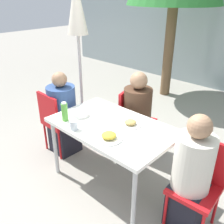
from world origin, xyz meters
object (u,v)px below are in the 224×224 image
person_left (63,116)px  salad_bowl (80,114)px  person_far (137,117)px  chair_right (199,179)px  drinking_cup (74,125)px  closed_umbrella (77,21)px  bottle (65,112)px  chair_far (133,116)px  chair_left (56,118)px  person_right (191,177)px

person_left → salad_bowl: size_ratio=6.27×
person_far → chair_right: bearing=50.3°
drinking_cup → closed_umbrella: bearing=137.0°
bottle → chair_far: bearing=79.5°
drinking_cup → chair_left: bearing=160.1°
person_right → salad_bowl: size_ratio=6.43×
person_left → person_right: bearing=2.0°
salad_bowl → drinking_cup: bearing=-52.3°
chair_right → drinking_cup: bearing=18.7°
person_left → chair_far: (0.65, 0.67, -0.02)m
chair_left → person_left: person_left is taller
chair_left → salad_bowl: size_ratio=4.81×
chair_right → person_far: (-1.13, 0.53, 0.02)m
chair_far → closed_umbrella: (-0.99, -0.06, 1.15)m
drinking_cup → salad_bowl: size_ratio=0.54×
chair_right → chair_far: bearing=-27.7°
bottle → drinking_cup: bearing=-14.9°
person_left → chair_right: person_left is taller
person_left → closed_umbrella: bearing=119.9°
chair_left → bottle: 0.66m
chair_far → closed_umbrella: bearing=-101.2°
chair_left → person_right: bearing=4.4°
chair_right → drinking_cup: size_ratio=8.84×
chair_right → person_far: 1.24m
chair_left → person_right: 1.87m
chair_left → chair_far: 1.03m
drinking_cup → chair_right: bearing=22.0°
person_right → chair_left: bearing=0.4°
chair_right → salad_bowl: (-1.35, -0.23, 0.27)m
person_far → chair_far: bearing=-122.0°
person_right → bottle: bearing=10.4°
chair_left → salad_bowl: 0.62m
person_left → salad_bowl: (0.51, -0.11, 0.25)m
bottle → chair_right: bearing=16.4°
person_left → bottle: 0.64m
chair_left → chair_far: (0.70, 0.75, 0.00)m
person_far → drinking_cup: size_ratio=11.65×
chair_right → drinking_cup: chair_right is taller
chair_left → chair_far: size_ratio=1.00×
bottle → salad_bowl: size_ratio=1.17×
chair_right → person_far: bearing=-28.3°
person_left → drinking_cup: (0.69, -0.35, 0.28)m
person_right → salad_bowl: bearing=3.2°
chair_far → chair_right: bearing=50.9°
chair_left → person_left: (0.05, 0.08, 0.02)m
chair_right → chair_far: same height
person_right → drinking_cup: person_right is taller
chair_left → bottle: size_ratio=4.10×
bottle → drinking_cup: bottle is taller
person_far → drinking_cup: (-0.04, -1.00, 0.27)m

